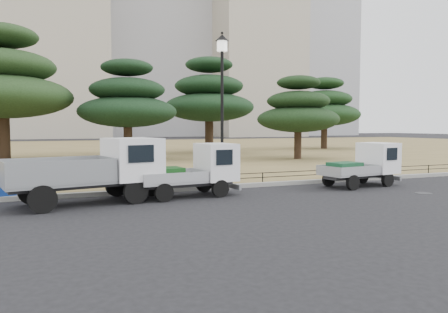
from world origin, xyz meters
name	(u,v)px	position (x,y,z in m)	size (l,w,h in m)	color
ground	(247,199)	(0.00, 0.00, 0.00)	(220.00, 220.00, 0.00)	black
lawn	(114,150)	(0.00, 30.60, 0.07)	(120.00, 56.00, 0.15)	olive
curb	(218,187)	(0.00, 2.60, 0.08)	(120.00, 0.25, 0.16)	gray
truck_large	(95,167)	(-4.72, 1.21, 1.13)	(4.93, 2.69, 2.04)	black
truck_kei_front	(194,170)	(-1.38, 1.35, 0.90)	(3.54, 1.77, 1.81)	black
truck_kei_rear	(364,165)	(5.80, 1.19, 0.87)	(3.49, 1.86, 1.74)	black
street_lamp	(222,84)	(0.28, 2.90, 4.08)	(0.52, 0.52, 5.82)	black
pipe_fence	(217,177)	(0.00, 2.75, 0.44)	(38.00, 0.04, 0.40)	black
manhole	(423,193)	(6.50, -1.20, 0.01)	(0.60, 0.60, 0.01)	#2D2D30
pine_west_near	(2,83)	(-8.65, 18.24, 5.17)	(8.70, 8.70, 8.70)	black
pine_center_left	(127,102)	(-0.92, 17.27, 4.08)	(6.70, 6.70, 6.81)	black
pine_center_right	(209,98)	(6.67, 21.76, 4.81)	(7.58, 7.58, 8.04)	black
pine_east_near	(298,111)	(10.11, 13.21, 3.47)	(5.70, 5.70, 5.76)	black
pine_east_far	(325,108)	(19.96, 24.15, 4.28)	(7.13, 7.13, 7.16)	black
tower_center_left	(49,3)	(-5.00, 85.00, 27.50)	(22.00, 20.00, 55.00)	#AAA08C
tower_east	(253,35)	(40.00, 82.00, 24.00)	(20.00, 18.00, 48.00)	#AAA08C
tower_far_east	(301,4)	(58.00, 90.00, 35.00)	(24.00, 20.00, 70.00)	#A0A0A5
radio_tower	(355,24)	(72.00, 85.00, 30.04)	(1.80, 1.80, 63.00)	#D83F33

